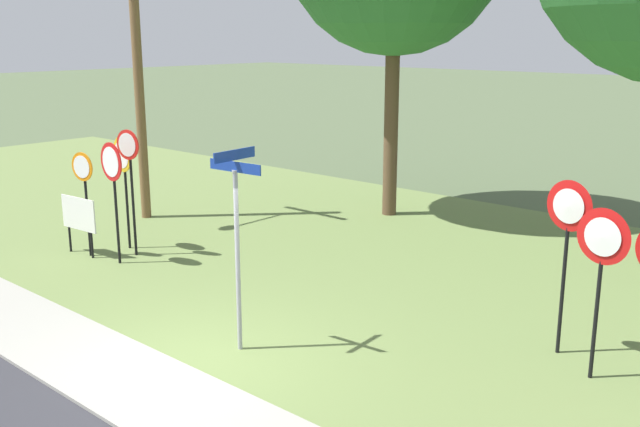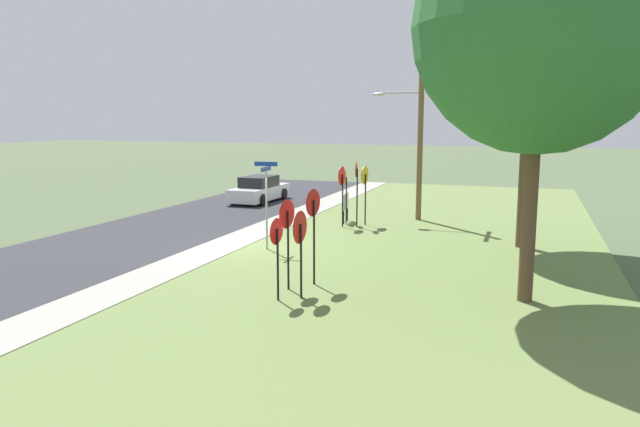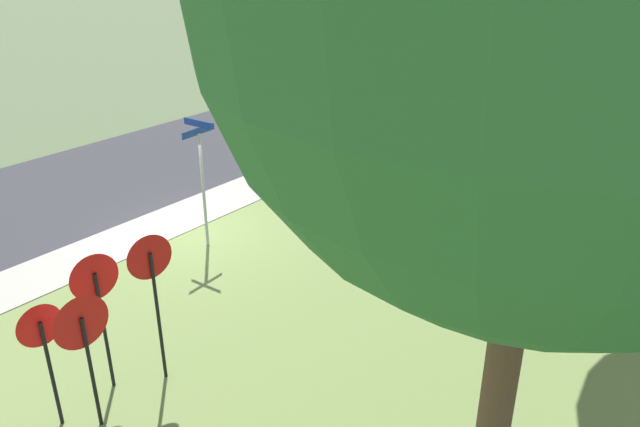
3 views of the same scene
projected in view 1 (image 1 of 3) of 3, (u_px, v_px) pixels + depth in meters
The scene contains 12 objects.
ground_plane at pixel (187, 368), 10.28m from camera, with size 160.00×160.00×0.00m, color #4C5B3D.
sidewalk_strip at pixel (139, 386), 9.69m from camera, with size 44.00×1.60×0.06m, color #99968C.
grass_median at pixel (423, 268), 14.64m from camera, with size 44.00×12.00×0.04m, color olive.
stop_sign_near_left at pixel (113, 176), 14.40m from camera, with size 0.78×0.11×2.50m.
stop_sign_near_right at pixel (84, 183), 14.96m from camera, with size 0.60×0.13×2.22m.
stop_sign_far_left at pixel (130, 167), 14.93m from camera, with size 0.62×0.13×2.68m.
stop_sign_far_center at pixel (123, 167), 15.45m from camera, with size 0.76×0.13×2.47m.
yield_sign_far_left at pixel (567, 226), 10.20m from camera, with size 0.73×0.17×2.60m.
yield_sign_far_right at pixel (601, 253), 9.46m from camera, with size 0.76×0.15×2.39m.
street_name_post at pixel (237, 234), 10.39m from camera, with size 0.96×0.82×3.01m.
utility_pole at pixel (131, 50), 17.46m from camera, with size 2.10×2.29×7.69m.
notice_board at pixel (79, 217), 15.23m from camera, with size 1.10×0.12×1.25m.
Camera 1 is at (7.67, -5.82, 4.62)m, focal length 40.64 mm.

